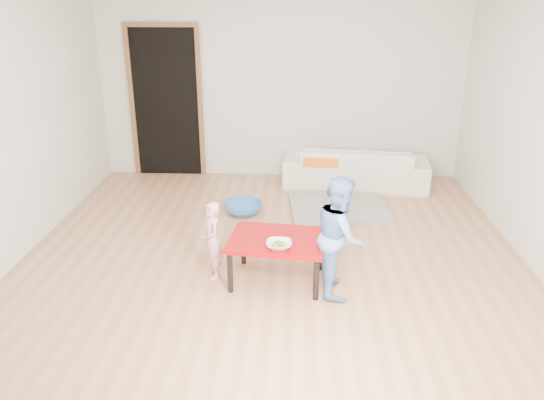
# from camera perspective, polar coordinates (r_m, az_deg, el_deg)

# --- Properties ---
(floor) EXTENTS (5.00, 5.00, 0.01)m
(floor) POSITION_cam_1_polar(r_m,az_deg,el_deg) (5.45, 0.09, -5.60)
(floor) COLOR #AC7249
(floor) RESTS_ON ground
(back_wall) EXTENTS (5.00, 0.02, 2.60)m
(back_wall) POSITION_cam_1_polar(r_m,az_deg,el_deg) (7.45, 0.95, 12.33)
(back_wall) COLOR beige
(back_wall) RESTS_ON floor
(left_wall) EXTENTS (0.02, 5.00, 2.60)m
(left_wall) POSITION_cam_1_polar(r_m,az_deg,el_deg) (5.68, -26.22, 7.27)
(left_wall) COLOR beige
(left_wall) RESTS_ON floor
(doorway) EXTENTS (1.02, 0.08, 2.11)m
(doorway) POSITION_cam_1_polar(r_m,az_deg,el_deg) (7.69, -11.27, 10.14)
(doorway) COLOR brown
(doorway) RESTS_ON back_wall
(sofa) EXTENTS (1.98, 0.94, 0.56)m
(sofa) POSITION_cam_1_polar(r_m,az_deg,el_deg) (7.29, 8.97, 3.61)
(sofa) COLOR silver
(sofa) RESTS_ON floor
(cushion) EXTENTS (0.46, 0.41, 0.12)m
(cushion) POSITION_cam_1_polar(r_m,az_deg,el_deg) (7.06, 5.22, 4.47)
(cushion) COLOR orange
(cushion) RESTS_ON sofa
(red_table) EXTENTS (0.93, 0.74, 0.43)m
(red_table) POSITION_cam_1_polar(r_m,az_deg,el_deg) (4.85, 0.59, -6.40)
(red_table) COLOR #960809
(red_table) RESTS_ON floor
(bowl) EXTENTS (0.22, 0.22, 0.05)m
(bowl) POSITION_cam_1_polar(r_m,az_deg,el_deg) (4.57, 0.75, -4.85)
(bowl) COLOR white
(bowl) RESTS_ON red_table
(broccoli) EXTENTS (0.12, 0.12, 0.06)m
(broccoli) POSITION_cam_1_polar(r_m,az_deg,el_deg) (4.57, 0.75, -4.84)
(broccoli) COLOR #2D5919
(broccoli) RESTS_ON red_table
(child_pink) EXTENTS (0.27, 0.31, 0.73)m
(child_pink) POSITION_cam_1_polar(r_m,az_deg,el_deg) (4.88, -6.45, -4.33)
(child_pink) COLOR #DE6573
(child_pink) RESTS_ON floor
(child_blue) EXTENTS (0.41, 0.52, 1.06)m
(child_blue) POSITION_cam_1_polar(r_m,az_deg,el_deg) (4.59, 7.31, -3.83)
(child_blue) COLOR #5582C5
(child_blue) RESTS_ON floor
(basin) EXTENTS (0.45, 0.45, 0.14)m
(basin) POSITION_cam_1_polar(r_m,az_deg,el_deg) (6.36, -3.12, -0.84)
(basin) COLOR #3372C0
(basin) RESTS_ON floor
(blanket) EXTENTS (1.24, 1.07, 0.06)m
(blanket) POSITION_cam_1_polar(r_m,az_deg,el_deg) (6.51, 7.15, -0.83)
(blanket) COLOR #9C9989
(blanket) RESTS_ON floor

